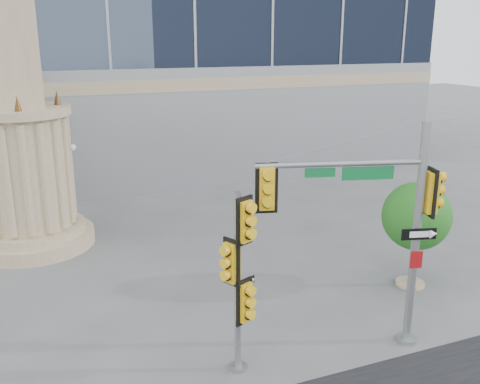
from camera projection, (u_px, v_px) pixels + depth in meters
name	position (u px, v px, depth m)	size (l,w,h in m)	color
ground	(290.00, 332.00, 13.95)	(120.00, 120.00, 0.00)	#545456
monument	(17.00, 94.00, 18.25)	(4.40, 4.40, 16.60)	tan
main_signal_pole	(377.00, 213.00, 12.44)	(4.24, 1.50, 5.59)	slate
secondary_signal_pole	(239.00, 271.00, 11.59)	(0.81, 0.58, 4.28)	slate
street_tree	(417.00, 219.00, 16.05)	(2.10, 2.05, 3.27)	tan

